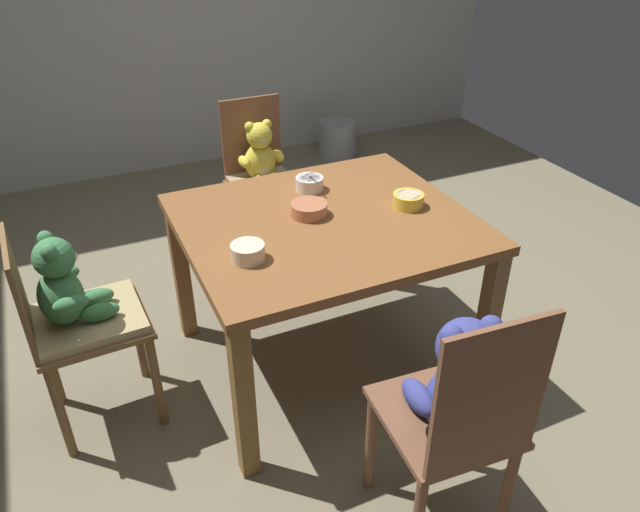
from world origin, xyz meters
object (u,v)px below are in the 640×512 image
(dining_table, at_px, (325,240))
(porridge_bowl_terracotta_center, at_px, (309,209))
(porridge_bowl_white_far_center, at_px, (310,183))
(teddy_chair_far_center, at_px, (262,173))
(porridge_bowl_cream_near_left, at_px, (248,252))
(teddy_chair_near_left, at_px, (72,307))
(metal_pail, at_px, (338,140))
(teddy_chair_near_front, at_px, (458,396))
(porridge_bowl_yellow_near_right, at_px, (408,200))

(dining_table, distance_m, porridge_bowl_terracotta_center, 0.14)
(porridge_bowl_white_far_center, bearing_deg, teddy_chair_far_center, 89.29)
(porridge_bowl_cream_near_left, relative_size, porridge_bowl_terracotta_center, 0.83)
(teddy_chair_near_left, height_order, metal_pail, teddy_chair_near_left)
(teddy_chair_near_front, bearing_deg, metal_pail, -15.87)
(dining_table, xyz_separation_m, porridge_bowl_terracotta_center, (-0.05, 0.05, 0.13))
(porridge_bowl_white_far_center, height_order, porridge_bowl_cream_near_left, porridge_bowl_white_far_center)
(dining_table, bearing_deg, teddy_chair_near_left, 176.35)
(porridge_bowl_terracotta_center, bearing_deg, porridge_bowl_cream_near_left, -146.73)
(teddy_chair_near_left, xyz_separation_m, porridge_bowl_terracotta_center, (0.95, -0.01, 0.20))
(teddy_chair_near_front, height_order, porridge_bowl_yellow_near_right, teddy_chair_near_front)
(porridge_bowl_white_far_center, bearing_deg, porridge_bowl_cream_near_left, -134.75)
(dining_table, xyz_separation_m, porridge_bowl_cream_near_left, (-0.38, -0.16, 0.13))
(porridge_bowl_cream_near_left, bearing_deg, teddy_chair_near_front, -64.09)
(dining_table, bearing_deg, teddy_chair_near_front, -90.47)
(porridge_bowl_cream_near_left, distance_m, porridge_bowl_yellow_near_right, 0.75)
(metal_pail, bearing_deg, teddy_chair_near_front, -110.06)
(dining_table, height_order, teddy_chair_far_center, teddy_chair_far_center)
(teddy_chair_near_left, height_order, porridge_bowl_terracotta_center, teddy_chair_near_left)
(porridge_bowl_cream_near_left, height_order, porridge_bowl_terracotta_center, porridge_bowl_cream_near_left)
(porridge_bowl_terracotta_center, height_order, metal_pail, porridge_bowl_terracotta_center)
(teddy_chair_near_left, relative_size, porridge_bowl_terracotta_center, 5.83)
(teddy_chair_near_left, distance_m, porridge_bowl_yellow_near_right, 1.37)
(dining_table, relative_size, porridge_bowl_cream_near_left, 9.22)
(teddy_chair_near_front, relative_size, porridge_bowl_cream_near_left, 7.84)
(teddy_chair_near_front, distance_m, porridge_bowl_white_far_center, 1.22)
(teddy_chair_far_center, bearing_deg, teddy_chair_near_front, -2.21)
(teddy_chair_near_front, height_order, porridge_bowl_cream_near_left, teddy_chair_near_front)
(teddy_chair_far_center, bearing_deg, teddy_chair_near_left, -50.79)
(teddy_chair_far_center, bearing_deg, porridge_bowl_white_far_center, -0.85)
(porridge_bowl_cream_near_left, bearing_deg, porridge_bowl_white_far_center, 45.25)
(teddy_chair_far_center, bearing_deg, porridge_bowl_cream_near_left, -22.11)
(dining_table, bearing_deg, porridge_bowl_terracotta_center, 130.61)
(dining_table, distance_m, porridge_bowl_cream_near_left, 0.43)
(dining_table, bearing_deg, porridge_bowl_yellow_near_right, -7.15)
(dining_table, relative_size, teddy_chair_near_front, 1.18)
(porridge_bowl_white_far_center, bearing_deg, metal_pail, 60.42)
(teddy_chair_far_center, distance_m, teddy_chair_near_front, 1.86)
(teddy_chair_near_left, distance_m, porridge_bowl_white_far_center, 1.08)
(porridge_bowl_white_far_center, relative_size, porridge_bowl_cream_near_left, 1.05)
(porridge_bowl_white_far_center, bearing_deg, teddy_chair_near_left, -168.74)
(porridge_bowl_cream_near_left, xyz_separation_m, porridge_bowl_yellow_near_right, (0.74, 0.12, -0.00))
(dining_table, height_order, porridge_bowl_white_far_center, porridge_bowl_white_far_center)
(porridge_bowl_cream_near_left, bearing_deg, dining_table, 23.39)
(teddy_chair_near_left, distance_m, porridge_bowl_cream_near_left, 0.68)
(porridge_bowl_cream_near_left, height_order, porridge_bowl_yellow_near_right, porridge_bowl_cream_near_left)
(porridge_bowl_terracotta_center, bearing_deg, teddy_chair_near_left, 179.47)
(teddy_chair_far_center, height_order, teddy_chair_near_front, teddy_chair_near_front)
(dining_table, bearing_deg, metal_pail, 62.53)
(porridge_bowl_cream_near_left, xyz_separation_m, porridge_bowl_terracotta_center, (0.33, 0.22, -0.00))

